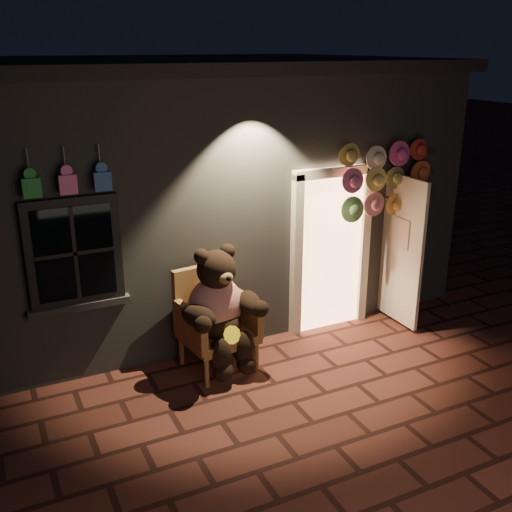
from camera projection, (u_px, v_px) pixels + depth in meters
ground at (293, 402)px, 6.45m from camera, size 60.00×60.00×0.00m
shop_building at (170, 175)px, 9.25m from camera, size 7.30×5.95×3.51m
wicker_armchair at (214, 319)px, 7.04m from camera, size 0.91×0.84×1.19m
teddy_bear at (219, 309)px, 6.85m from camera, size 1.05×0.87×1.46m
hat_rack at (388, 180)px, 7.72m from camera, size 1.56×0.22×2.49m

